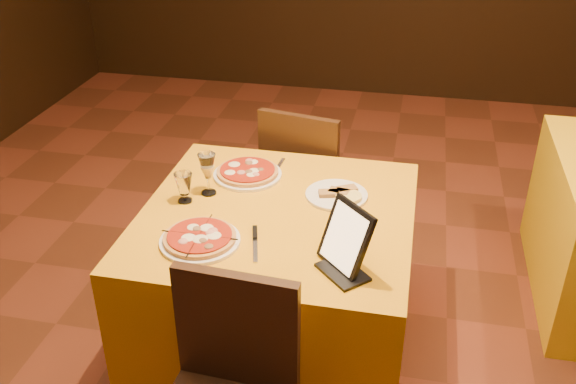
% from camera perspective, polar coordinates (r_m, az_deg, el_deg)
% --- Properties ---
extents(floor, '(6.00, 7.00, 0.01)m').
position_cam_1_polar(floor, '(3.00, 6.56, -15.53)').
color(floor, '#5E2D19').
rests_on(floor, ground).
extents(main_table, '(1.10, 1.10, 0.75)m').
position_cam_1_polar(main_table, '(2.83, -0.92, -8.27)').
color(main_table, orange).
rests_on(main_table, floor).
extents(chair_main_far, '(0.53, 0.53, 0.91)m').
position_cam_1_polar(chair_main_far, '(3.47, 2.08, 1.01)').
color(chair_main_far, black).
rests_on(chair_main_far, floor).
extents(pizza_near, '(0.31, 0.31, 0.03)m').
position_cam_1_polar(pizza_near, '(2.44, -7.84, -4.17)').
color(pizza_near, white).
rests_on(pizza_near, main_table).
extents(pizza_far, '(0.31, 0.31, 0.03)m').
position_cam_1_polar(pizza_far, '(2.88, -3.62, 1.69)').
color(pizza_far, white).
rests_on(pizza_far, main_table).
extents(cutlet_dish, '(0.27, 0.27, 0.03)m').
position_cam_1_polar(cutlet_dish, '(2.73, 4.33, -0.16)').
color(cutlet_dish, white).
rests_on(cutlet_dish, main_table).
extents(wine_glass, '(0.10, 0.10, 0.19)m').
position_cam_1_polar(wine_glass, '(2.72, -7.15, 1.62)').
color(wine_glass, '#F1D589').
rests_on(wine_glass, main_table).
extents(water_glass, '(0.06, 0.06, 0.13)m').
position_cam_1_polar(water_glass, '(2.69, -9.23, 0.39)').
color(water_glass, silver).
rests_on(water_glass, main_table).
extents(tablet, '(0.22, 0.22, 0.24)m').
position_cam_1_polar(tablet, '(2.25, 5.16, -4.03)').
color(tablet, black).
rests_on(tablet, main_table).
extents(knife, '(0.07, 0.20, 0.01)m').
position_cam_1_polar(knife, '(2.40, -2.93, -4.85)').
color(knife, silver).
rests_on(knife, main_table).
extents(fork_near, '(0.02, 0.17, 0.01)m').
position_cam_1_polar(fork_near, '(2.50, -10.38, -3.84)').
color(fork_near, silver).
rests_on(fork_near, main_table).
extents(fork_far, '(0.03, 0.15, 0.01)m').
position_cam_1_polar(fork_far, '(2.97, -0.79, 2.36)').
color(fork_far, '#AAAAB0').
rests_on(fork_far, main_table).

